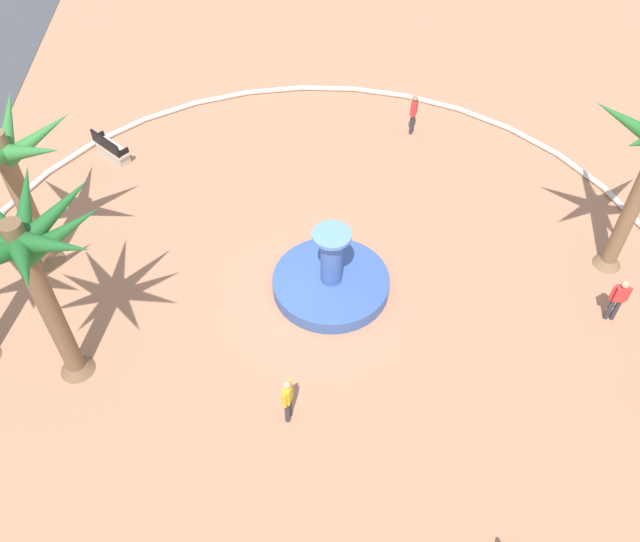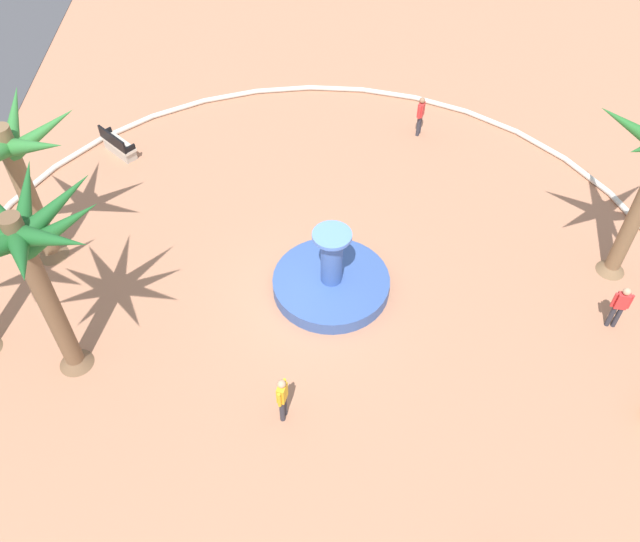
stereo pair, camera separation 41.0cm
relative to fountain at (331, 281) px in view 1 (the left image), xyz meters
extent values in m
plane|color=tan|center=(-0.24, 0.50, -0.33)|extent=(80.00, 80.00, 0.00)
torus|color=silver|center=(-0.24, 0.50, -0.23)|extent=(22.96, 22.96, 0.20)
cylinder|color=#38569E|center=(0.00, 0.00, -0.10)|extent=(3.60, 3.60, 0.45)
cylinder|color=#236093|center=(0.00, 0.00, -0.14)|extent=(3.16, 3.16, 0.34)
cylinder|color=#38569E|center=(0.00, 0.00, 1.02)|extent=(0.65, 0.65, 1.80)
cylinder|color=#3D5FAD|center=(0.00, 0.00, 1.98)|extent=(1.15, 1.15, 0.12)
cylinder|color=brown|center=(1.70, 8.98, 2.15)|extent=(0.53, 0.53, 4.97)
cone|color=brown|center=(1.70, 8.98, -0.08)|extent=(1.02, 1.02, 0.50)
cone|color=#337F38|center=(2.69, 9.02, 4.19)|extent=(2.24, 0.64, 1.41)
cone|color=#337F38|center=(1.27, 8.03, 4.30)|extent=(1.43, 2.29, 1.20)
cone|color=#337F38|center=(2.10, 8.07, 4.19)|extent=(1.40, 2.26, 1.41)
cylinder|color=brown|center=(0.53, -8.90, 2.47)|extent=(0.47, 0.47, 5.59)
cone|color=brown|center=(0.53, -8.90, -0.08)|extent=(0.89, 0.89, 0.50)
cone|color=#28702D|center=(0.91, -7.99, 4.84)|extent=(1.35, 2.23, 1.36)
cylinder|color=brown|center=(-2.60, 7.27, 2.48)|extent=(0.51, 0.51, 5.62)
cone|color=brown|center=(-2.60, 7.27, -0.08)|extent=(0.96, 0.96, 0.50)
cone|color=#1E6028|center=(-1.59, 7.30, 4.87)|extent=(2.24, 0.64, 1.35)
cone|color=#1E6028|center=(-3.54, 6.83, 4.99)|extent=(2.27, 1.44, 1.14)
cone|color=#1E6028|center=(-3.04, 6.32, 5.01)|extent=(1.47, 2.27, 1.09)
cone|color=#1E6028|center=(-2.40, 6.33, 4.77)|extent=(1.00, 2.25, 1.53)
cone|color=#1E6028|center=(-1.88, 6.54, 4.92)|extent=(1.96, 1.99, 1.25)
cube|color=beige|center=(6.98, 7.70, 0.12)|extent=(1.49, 1.48, 0.12)
cube|color=black|center=(6.84, 7.85, 0.42)|extent=(1.19, 1.19, 0.50)
cube|color=#B6ADA0|center=(6.98, 7.70, -0.13)|extent=(1.37, 1.36, 0.39)
cube|color=black|center=(7.51, 8.23, 0.26)|extent=(0.37, 0.38, 0.24)
cube|color=black|center=(6.45, 7.17, 0.26)|extent=(0.37, 0.38, 0.24)
cylinder|color=#33333D|center=(-1.66, -8.27, 0.09)|extent=(0.14, 0.14, 0.85)
cylinder|color=#33333D|center=(-1.63, -8.10, 0.09)|extent=(0.14, 0.14, 0.85)
cube|color=red|center=(-1.64, -8.18, 0.80)|extent=(0.26, 0.37, 0.56)
sphere|color=tan|center=(-1.64, -8.18, 1.20)|extent=(0.22, 0.22, 0.22)
cylinder|color=red|center=(-1.69, -8.40, 0.80)|extent=(0.09, 0.09, 0.53)
cylinder|color=red|center=(-1.60, -7.97, 0.80)|extent=(0.09, 0.09, 0.53)
cylinder|color=#33333D|center=(-4.53, 1.44, 0.11)|extent=(0.14, 0.14, 0.89)
cylinder|color=#33333D|center=(-4.36, 1.39, 0.11)|extent=(0.14, 0.14, 0.89)
cube|color=yellow|center=(-4.44, 1.42, 0.84)|extent=(0.38, 0.29, 0.56)
sphere|color=tan|center=(-4.44, 1.42, 1.24)|extent=(0.22, 0.22, 0.22)
cylinder|color=yellow|center=(-4.65, 1.48, 0.84)|extent=(0.09, 0.09, 0.53)
cylinder|color=yellow|center=(-4.23, 1.35, 0.84)|extent=(0.09, 0.09, 0.53)
cylinder|color=#33333D|center=(7.98, -3.73, 0.09)|extent=(0.14, 0.14, 0.85)
cylinder|color=#33333D|center=(7.82, -3.66, 0.09)|extent=(0.14, 0.14, 0.85)
cube|color=red|center=(7.90, -3.70, 0.80)|extent=(0.39, 0.33, 0.56)
sphere|color=#9E7051|center=(7.90, -3.70, 1.20)|extent=(0.22, 0.22, 0.22)
cylinder|color=red|center=(8.10, -3.79, 0.80)|extent=(0.09, 0.09, 0.53)
cylinder|color=red|center=(7.70, -3.60, 0.80)|extent=(0.09, 0.09, 0.53)
camera|label=1|loc=(-13.48, 1.10, 15.29)|focal=37.39mm
camera|label=2|loc=(-13.49, 0.69, 15.29)|focal=37.39mm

